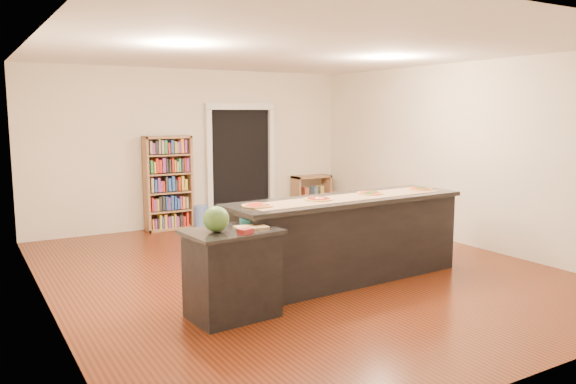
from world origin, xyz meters
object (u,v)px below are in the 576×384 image
bookshelf (168,183)px  waste_bin (201,217)px  side_counter (232,273)px  low_shelf (311,195)px  kitchen_island (346,238)px  watermelon (216,219)px

bookshelf → waste_bin: 0.83m
side_counter → bookshelf: bearing=74.4°
low_shelf → bookshelf: bearing=179.6°
kitchen_island → low_shelf: kitchen_island is taller
side_counter → low_shelf: (3.83, 4.42, -0.06)m
bookshelf → low_shelf: bearing=-0.4°
side_counter → waste_bin: bearing=67.5°
side_counter → waste_bin: side_counter is taller
kitchen_island → low_shelf: size_ratio=3.96×
kitchen_island → side_counter: 1.80m
kitchen_island → watermelon: bearing=-169.4°
side_counter → watermelon: 0.59m
bookshelf → watermelon: bookshelf is taller
kitchen_island → watermelon: 2.03m
bookshelf → watermelon: bearing=-103.1°
side_counter → watermelon: bearing=-179.8°
side_counter → low_shelf: bearing=44.6°
waste_bin → side_counter: bearing=-108.0°
side_counter → watermelon: (-0.17, -0.01, 0.57)m
side_counter → bookshelf: (0.87, 4.44, 0.37)m
waste_bin → bookshelf: bearing=165.6°
low_shelf → watermelon: bearing=-132.0°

